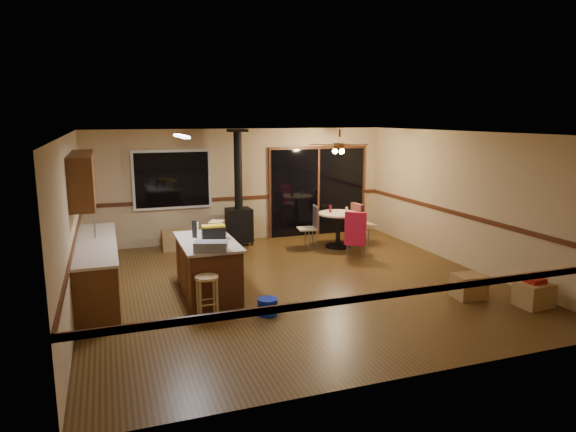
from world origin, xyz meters
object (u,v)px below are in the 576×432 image
bar_stool (207,296)px  blue_bucket (268,307)px  kitchen_island (208,267)px  toolbox_black (214,233)px  toolbox_grey (211,246)px  box_under_window (175,240)px  chair_near (356,229)px  box_corner_b (469,286)px  box_corner_a (534,294)px  chair_right (358,219)px  wood_stove (239,213)px  chair_left (312,222)px  dining_table (338,224)px

bar_stool → blue_bucket: (0.84, -0.22, -0.18)m
bar_stool → blue_bucket: size_ratio=2.07×
kitchen_island → toolbox_black: toolbox_black is taller
toolbox_grey → box_under_window: size_ratio=0.90×
chair_near → box_corner_b: bearing=-78.0°
chair_near → box_under_window: chair_near is taller
box_corner_a → toolbox_grey: bearing=161.8°
toolbox_grey → bar_stool: (-0.13, -0.28, -0.67)m
kitchen_island → box_under_window: size_ratio=3.11×
chair_right → box_under_window: 4.11m
bar_stool → wood_stove: bearing=69.6°
chair_left → bar_stool: bearing=-132.8°
chair_left → chair_right: (1.11, -0.05, 0.01)m
chair_right → box_under_window: size_ratio=1.29×
chair_right → wood_stove: bearing=159.9°
toolbox_grey → chair_left: size_ratio=0.94×
dining_table → chair_right: bearing=4.4°
blue_bucket → toolbox_black: bearing=112.7°
kitchen_island → bar_stool: (-0.20, -0.99, -0.14)m
toolbox_grey → bar_stool: bearing=-114.1°
kitchen_island → chair_left: 3.48m
toolbox_black → box_under_window: (-0.26, 3.06, -0.79)m
wood_stove → chair_near: bearing=-42.1°
chair_near → chair_right: 1.03m
dining_table → box_under_window: size_ratio=1.65×
kitchen_island → blue_bucket: size_ratio=5.65×
chair_right → box_under_window: bearing=166.2°
toolbox_grey → chair_right: toolbox_grey is taller
kitchen_island → toolbox_black: size_ratio=4.52×
blue_bucket → box_under_window: (-0.79, 4.31, 0.09)m
chair_left → toolbox_grey: bearing=-134.2°
toolbox_grey → box_under_window: 3.88m
toolbox_black → chair_left: (2.60, 2.12, -0.41)m
toolbox_grey → bar_stool: toolbox_grey is taller
kitchen_island → dining_table: 3.92m
wood_stove → chair_right: size_ratio=3.60×
chair_left → blue_bucket: bearing=-121.6°
chair_near → wood_stove: bearing=137.9°
blue_bucket → chair_near: bearing=42.4°
chair_right → box_under_window: (-3.97, 0.98, -0.38)m
chair_near → box_corner_a: 3.73m
toolbox_black → box_corner_a: toolbox_black is taller
toolbox_black → bar_stool: bearing=-107.2°
wood_stove → box_corner_b: 5.35m
toolbox_grey → blue_bucket: toolbox_grey is taller
toolbox_grey → box_corner_a: bearing=-18.2°
chair_left → chair_right: same height
chair_near → box_corner_b: size_ratio=1.50×
box_under_window → box_corner_a: size_ratio=1.10×
dining_table → box_corner_a: bearing=-73.5°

